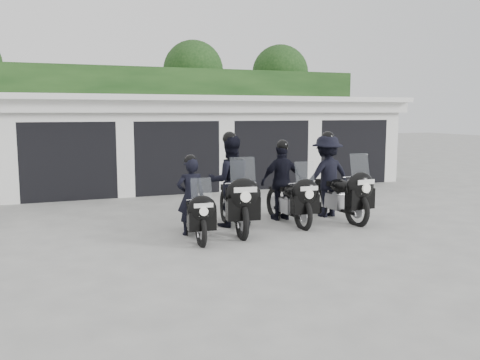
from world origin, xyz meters
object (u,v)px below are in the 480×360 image
object	(u,v)px
police_bike_c	(286,186)
police_bike_d	(332,180)
police_bike_a	(194,205)
police_bike_b	(232,187)

from	to	relation	value
police_bike_c	police_bike_d	distance (m)	1.19
police_bike_a	police_bike_c	size ratio (longest dim) A/B	0.88
police_bike_a	police_bike_c	world-z (taller)	police_bike_c
police_bike_b	police_bike_d	bearing A→B (deg)	12.09
police_bike_b	police_bike_d	xyz separation A→B (m)	(2.56, 0.18, -0.00)
police_bike_c	police_bike_d	world-z (taller)	police_bike_d
police_bike_a	police_bike_b	xyz separation A→B (m)	(0.99, 0.52, 0.23)
police_bike_a	police_bike_b	bearing A→B (deg)	31.80
police_bike_a	police_bike_c	distance (m)	2.48
police_bike_d	police_bike_a	bearing A→B (deg)	-173.80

